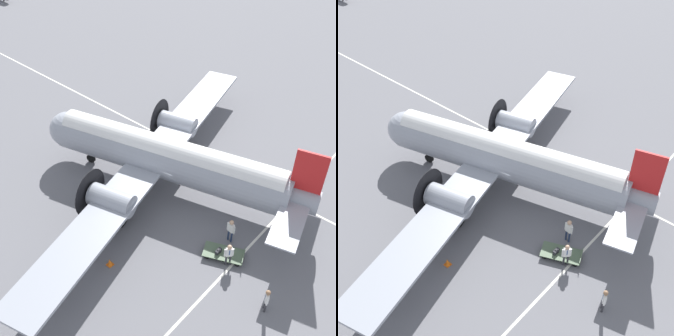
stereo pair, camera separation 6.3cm
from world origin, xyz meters
TOP-DOWN VIEW (x-y plane):
  - ground_plane at (0.00, 0.00)m, footprint 300.00×300.00m
  - apron_line_eastwest at (0.00, 7.25)m, footprint 120.00×0.16m
  - apron_line_northsouth at (-4.38, 0.00)m, footprint 0.16×120.00m
  - airliner_main at (0.11, -0.42)m, footprint 27.36×19.54m
  - crew_foreground at (3.90, 10.16)m, footprint 0.49×0.35m
  - passenger_boarding at (1.18, 6.05)m, footprint 0.28×0.59m
  - ramp_agent at (2.76, 7.02)m, footprint 0.44×0.42m
  - suitcase_near_door at (2.64, 6.25)m, footprint 0.45×0.19m
  - baggage_cart at (2.43, 6.51)m, footprint 2.04×2.65m
  - traffic_cone at (7.28, 1.91)m, footprint 0.37×0.37m

SIDE VIEW (x-z plane):
  - ground_plane at x=0.00m, z-range 0.00..0.00m
  - apron_line_eastwest at x=0.00m, z-range 0.00..0.01m
  - apron_line_northsouth at x=-4.38m, z-range 0.00..0.01m
  - traffic_cone at x=7.28m, z-range -0.02..0.46m
  - baggage_cart at x=2.43m, z-range 0.00..0.56m
  - suitcase_near_door at x=2.64m, z-range -0.02..0.60m
  - crew_foreground at x=3.90m, z-range 0.18..1.82m
  - ramp_agent at x=2.76m, z-range 0.19..1.85m
  - passenger_boarding at x=1.18m, z-range 0.19..1.91m
  - airliner_main at x=0.11m, z-range -0.41..5.58m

